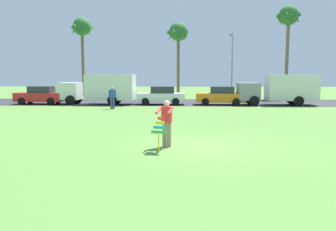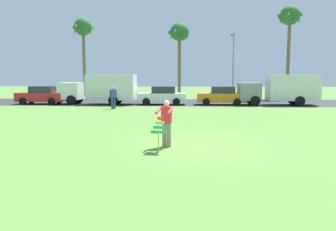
# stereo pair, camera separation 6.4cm
# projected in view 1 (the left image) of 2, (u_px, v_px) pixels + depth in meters

# --- Properties ---
(ground_plane) EXTENTS (120.00, 120.00, 0.00)m
(ground_plane) POSITION_uv_depth(u_px,v_px,m) (198.00, 146.00, 12.97)
(ground_plane) COLOR #568438
(road_strip) EXTENTS (120.00, 8.00, 0.01)m
(road_strip) POSITION_uv_depth(u_px,v_px,m) (189.00, 102.00, 32.52)
(road_strip) COLOR #2D2D33
(road_strip) RESTS_ON ground
(person_kite_flyer) EXTENTS (0.66, 0.74, 1.73)m
(person_kite_flyer) POSITION_uv_depth(u_px,v_px,m) (167.00, 122.00, 12.63)
(person_kite_flyer) COLOR gray
(person_kite_flyer) RESTS_ON ground
(kite_held) EXTENTS (0.52, 0.66, 1.19)m
(kite_held) POSITION_uv_depth(u_px,v_px,m) (159.00, 129.00, 11.83)
(kite_held) COLOR red
(kite_held) RESTS_ON ground
(parked_car_red) EXTENTS (4.24, 1.92, 1.60)m
(parked_car_red) POSITION_uv_depth(u_px,v_px,m) (40.00, 95.00, 30.65)
(parked_car_red) COLOR red
(parked_car_red) RESTS_ON ground
(parked_truck_white_box) EXTENTS (6.75, 2.25, 2.62)m
(parked_truck_white_box) POSITION_uv_depth(u_px,v_px,m) (101.00, 88.00, 30.32)
(parked_truck_white_box) COLOR silver
(parked_truck_white_box) RESTS_ON ground
(parked_car_white) EXTENTS (4.21, 1.85, 1.60)m
(parked_car_white) POSITION_uv_depth(u_px,v_px,m) (161.00, 96.00, 30.16)
(parked_car_white) COLOR white
(parked_car_white) RESTS_ON ground
(parked_car_orange) EXTENTS (4.25, 1.94, 1.60)m
(parked_car_orange) POSITION_uv_depth(u_px,v_px,m) (221.00, 96.00, 29.92)
(parked_car_orange) COLOR orange
(parked_car_orange) RESTS_ON ground
(parked_truck_grey_van) EXTENTS (6.72, 2.17, 2.62)m
(parked_truck_grey_van) POSITION_uv_depth(u_px,v_px,m) (282.00, 89.00, 29.61)
(parked_truck_grey_van) COLOR gray
(parked_truck_grey_van) RESTS_ON ground
(palm_tree_left_near) EXTENTS (2.58, 2.71, 9.24)m
(palm_tree_left_near) POSITION_uv_depth(u_px,v_px,m) (82.00, 30.00, 40.23)
(palm_tree_left_near) COLOR brown
(palm_tree_left_near) RESTS_ON ground
(palm_tree_right_near) EXTENTS (2.58, 2.71, 8.50)m
(palm_tree_right_near) POSITION_uv_depth(u_px,v_px,m) (178.00, 35.00, 39.03)
(palm_tree_right_near) COLOR brown
(palm_tree_right_near) RESTS_ON ground
(palm_tree_centre_far) EXTENTS (2.58, 2.71, 9.99)m
(palm_tree_centre_far) POSITION_uv_depth(u_px,v_px,m) (289.00, 20.00, 36.88)
(palm_tree_centre_far) COLOR brown
(palm_tree_centre_far) RESTS_ON ground
(streetlight_pole) EXTENTS (0.24, 1.65, 7.00)m
(streetlight_pole) POSITION_uv_depth(u_px,v_px,m) (232.00, 61.00, 36.40)
(streetlight_pole) COLOR #9E9EA3
(streetlight_pole) RESTS_ON ground
(person_walker_near) EXTENTS (0.52, 0.36, 1.73)m
(person_walker_near) POSITION_uv_depth(u_px,v_px,m) (112.00, 97.00, 26.35)
(person_walker_near) COLOR #384772
(person_walker_near) RESTS_ON ground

